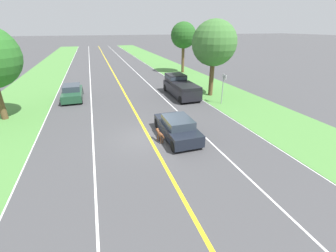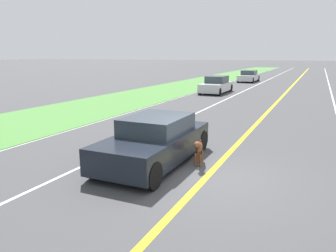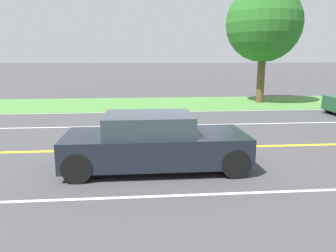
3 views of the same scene
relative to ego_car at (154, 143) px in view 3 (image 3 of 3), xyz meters
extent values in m
plane|color=#424244|center=(-1.76, 0.44, -0.65)|extent=(400.00, 400.00, 0.00)
cube|color=yellow|center=(-1.76, 0.44, -0.65)|extent=(0.18, 160.00, 0.01)
cube|color=white|center=(-8.76, 0.44, -0.65)|extent=(0.14, 160.00, 0.01)
cube|color=white|center=(1.74, 0.44, -0.65)|extent=(0.10, 160.00, 0.01)
cube|color=white|center=(-5.26, 0.44, -0.65)|extent=(0.10, 160.00, 0.01)
cube|color=#4C843D|center=(-11.76, 0.44, -0.64)|extent=(6.00, 160.00, 0.03)
cube|color=black|center=(0.00, 0.04, -0.11)|extent=(1.86, 4.43, 0.71)
cube|color=#2D3842|center=(0.00, -0.14, 0.48)|extent=(1.60, 2.13, 0.49)
cylinder|color=black|center=(0.84, 1.81, -0.32)|extent=(0.22, 0.68, 0.68)
cylinder|color=black|center=(0.84, -1.74, -0.32)|extent=(0.22, 0.68, 0.68)
cylinder|color=black|center=(-0.84, 1.81, -0.32)|extent=(0.22, 0.68, 0.68)
cylinder|color=black|center=(-0.84, -1.74, -0.32)|extent=(0.22, 0.68, 0.68)
ellipsoid|color=brown|center=(-1.24, -0.34, -0.14)|extent=(0.32, 0.64, 0.28)
cylinder|color=brown|center=(-1.22, -0.12, -0.46)|extent=(0.07, 0.07, 0.38)
cylinder|color=brown|center=(-1.13, -0.54, -0.46)|extent=(0.07, 0.07, 0.38)
cylinder|color=brown|center=(-1.36, -0.15, -0.46)|extent=(0.07, 0.07, 0.38)
cylinder|color=brown|center=(-1.27, -0.57, -0.46)|extent=(0.07, 0.07, 0.38)
cylinder|color=brown|center=(-1.30, -0.09, -0.03)|extent=(0.16, 0.19, 0.16)
sphere|color=brown|center=(-1.32, 0.02, 0.03)|extent=(0.25, 0.25, 0.21)
ellipsoid|color=#331E14|center=(-1.35, 0.16, 0.02)|extent=(0.11, 0.12, 0.08)
cone|color=#55301C|center=(-1.26, 0.02, 0.11)|extent=(0.08, 0.08, 0.09)
cone|color=#55301C|center=(-1.37, 0.00, 0.11)|extent=(0.08, 0.08, 0.09)
cylinder|color=brown|center=(-1.16, -0.74, -0.09)|extent=(0.09, 0.23, 0.23)
cylinder|color=black|center=(-7.75, 9.29, -0.32)|extent=(0.22, 0.68, 0.68)
cylinder|color=brown|center=(-11.72, 7.09, 0.97)|extent=(0.46, 0.46, 3.25)
sphere|color=#286623|center=(-11.72, 7.09, 4.05)|extent=(4.47, 4.47, 4.47)
camera|label=1|loc=(-4.68, -12.38, 5.98)|focal=24.00mm
camera|label=2|loc=(-4.21, 8.29, 2.47)|focal=35.00mm
camera|label=3|loc=(7.82, -0.37, 2.04)|focal=35.00mm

